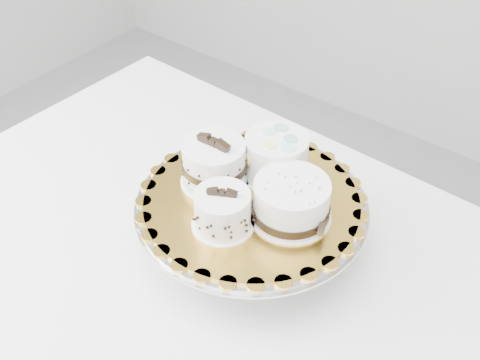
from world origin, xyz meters
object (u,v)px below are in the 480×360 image
Objects in this scene: cake_stand at (251,216)px; cake_ribbon at (292,202)px; cake_dots at (276,156)px; cake_banded at (214,165)px; table at (221,281)px; cake_swirl at (223,211)px; cake_board at (252,200)px.

cake_ribbon reaches higher than cake_stand.
cake_banded is at bearing -111.34° from cake_dots.
table is 0.22m from cake_swirl.
cake_stand is 2.81× the size of cake_dots.
cake_swirl is (0.03, -0.03, 0.22)m from table.
cake_swirl is 0.86× the size of cake_dots.
cake_board is 2.59× the size of cake_dots.
cake_swirl is at bearing -66.51° from cake_dots.
cake_dots reaches higher than cake_stand.
cake_ribbon is at bearing 28.88° from table.
cake_ribbon is at bearing -20.41° from cake_dots.
cake_stand is 1.09× the size of cake_board.
cake_swirl is 0.11m from cake_banded.
cake_stand is at bearing 59.18° from table.
cake_ribbon is (0.15, 0.01, -0.00)m from cake_banded.
table is 3.18× the size of cake_stand.
cake_swirl is at bearing -152.75° from cake_ribbon.
cake_board is 0.09m from cake_banded.
cake_ribbon is at bearing 3.87° from cake_stand.
table is at bearing -122.96° from cake_board.
cake_stand is at bearing -0.26° from cake_banded.
cake_banded is 0.85× the size of cake_dots.
table is 0.19m from cake_board.
cake_banded is at bearing 136.79° from table.
cake_dots is 0.11m from cake_ribbon.
cake_board reaches higher than table.
cake_swirl is 1.01× the size of cake_banded.
cake_board is at bearing -0.26° from cake_banded.
cake_ribbon is at bearing 19.55° from cake_swirl.
cake_dots is at bearing 94.31° from cake_stand.
cake_stand is 0.10m from cake_ribbon.
cake_swirl reaches higher than cake_ribbon.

